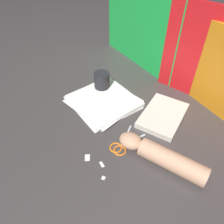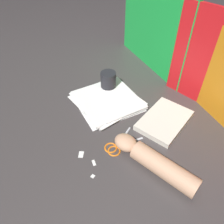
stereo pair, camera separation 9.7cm
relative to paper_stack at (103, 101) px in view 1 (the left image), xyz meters
name	(u,v)px [view 1 (the left image)]	position (x,y,z in m)	size (l,w,h in m)	color
ground_plane	(119,118)	(0.14, -0.02, -0.01)	(6.00, 6.00, 0.00)	#3D3838
backdrop_panel_left	(140,16)	(-0.16, 0.41, 0.28)	(0.60, 0.10, 0.58)	green
backdrop_panel_center	(184,52)	(0.15, 0.41, 0.19)	(0.77, 0.17, 0.39)	orange
paper_stack	(103,101)	(0.00, 0.00, 0.00)	(0.33, 0.32, 0.02)	white
book_closed	(163,115)	(0.27, 0.14, 0.00)	(0.24, 0.29, 0.03)	silver
scissors	(122,145)	(0.26, -0.12, 0.00)	(0.11, 0.18, 0.01)	silver
hand_forearm	(162,156)	(0.42, -0.06, 0.03)	(0.36, 0.17, 0.07)	tan
paper_scrap_near	(103,178)	(0.33, -0.27, -0.01)	(0.02, 0.02, 0.00)	white
paper_scrap_mid	(102,164)	(0.28, -0.24, -0.01)	(0.03, 0.02, 0.00)	white
paper_scrap_far	(87,158)	(0.22, -0.26, -0.01)	(0.04, 0.03, 0.00)	white
mug	(102,82)	(-0.09, 0.06, 0.04)	(0.08, 0.08, 0.10)	#232328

